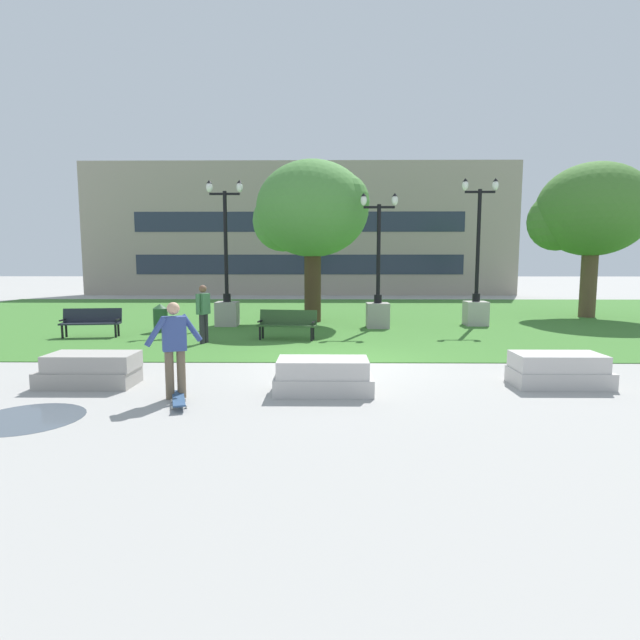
{
  "coord_description": "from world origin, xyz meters",
  "views": [
    {
      "loc": [
        -0.45,
        -11.7,
        2.41
      ],
      "look_at": [
        -0.58,
        -1.4,
        1.2
      ],
      "focal_mm": 28.0,
      "sensor_mm": 36.0,
      "label": 1
    }
  ],
  "objects_px": {
    "park_bench_near_left": "(91,321)",
    "lamp_post_center": "(378,301)",
    "lamp_post_left": "(476,296)",
    "lamp_post_right": "(227,297)",
    "concrete_block_left": "(323,376)",
    "concrete_block_right": "(558,370)",
    "skateboard": "(179,400)",
    "park_bench_near_right": "(287,323)",
    "concrete_block_center": "(91,370)",
    "person_skateboarder": "(174,344)",
    "trash_bin": "(161,318)",
    "person_bystander_near_lawn": "(203,311)"
  },
  "relations": [
    {
      "from": "lamp_post_center",
      "to": "concrete_block_right",
      "type": "bearing_deg",
      "value": -72.6
    },
    {
      "from": "skateboard",
      "to": "trash_bin",
      "type": "xyz_separation_m",
      "value": [
        -3.17,
        8.68,
        0.42
      ]
    },
    {
      "from": "concrete_block_center",
      "to": "park_bench_near_left",
      "type": "height_order",
      "value": "park_bench_near_left"
    },
    {
      "from": "concrete_block_center",
      "to": "lamp_post_left",
      "type": "bearing_deg",
      "value": 42.16
    },
    {
      "from": "lamp_post_center",
      "to": "lamp_post_left",
      "type": "bearing_deg",
      "value": 10.99
    },
    {
      "from": "skateboard",
      "to": "park_bench_near_right",
      "type": "height_order",
      "value": "park_bench_near_right"
    },
    {
      "from": "concrete_block_left",
      "to": "trash_bin",
      "type": "xyz_separation_m",
      "value": [
        -5.6,
        7.85,
        0.2
      ]
    },
    {
      "from": "park_bench_near_left",
      "to": "park_bench_near_right",
      "type": "height_order",
      "value": "same"
    },
    {
      "from": "person_skateboarder",
      "to": "concrete_block_center",
      "type": "bearing_deg",
      "value": 155.34
    },
    {
      "from": "concrete_block_right",
      "to": "person_bystander_near_lawn",
      "type": "distance_m",
      "value": 9.51
    },
    {
      "from": "trash_bin",
      "to": "person_bystander_near_lawn",
      "type": "height_order",
      "value": "person_bystander_near_lawn"
    },
    {
      "from": "park_bench_near_left",
      "to": "skateboard",
      "type": "bearing_deg",
      "value": -56.39
    },
    {
      "from": "park_bench_near_left",
      "to": "lamp_post_right",
      "type": "bearing_deg",
      "value": 36.71
    },
    {
      "from": "park_bench_near_left",
      "to": "lamp_post_left",
      "type": "distance_m",
      "value": 13.48
    },
    {
      "from": "park_bench_near_left",
      "to": "lamp_post_center",
      "type": "height_order",
      "value": "lamp_post_center"
    },
    {
      "from": "park_bench_near_right",
      "to": "trash_bin",
      "type": "xyz_separation_m",
      "value": [
        -4.46,
        1.61,
        -0.04
      ]
    },
    {
      "from": "person_skateboarder",
      "to": "park_bench_near_left",
      "type": "bearing_deg",
      "value": 124.24
    },
    {
      "from": "skateboard",
      "to": "lamp_post_center",
      "type": "xyz_separation_m",
      "value": [
        4.36,
        9.85,
        0.92
      ]
    },
    {
      "from": "lamp_post_left",
      "to": "lamp_post_right",
      "type": "distance_m",
      "value": 9.34
    },
    {
      "from": "lamp_post_left",
      "to": "trash_bin",
      "type": "bearing_deg",
      "value": -170.45
    },
    {
      "from": "skateboard",
      "to": "person_bystander_near_lawn",
      "type": "bearing_deg",
      "value": 99.96
    },
    {
      "from": "park_bench_near_left",
      "to": "lamp_post_right",
      "type": "distance_m",
      "value": 4.75
    },
    {
      "from": "skateboard",
      "to": "concrete_block_center",
      "type": "bearing_deg",
      "value": 147.95
    },
    {
      "from": "concrete_block_center",
      "to": "trash_bin",
      "type": "relative_size",
      "value": 1.9
    },
    {
      "from": "concrete_block_left",
      "to": "concrete_block_right",
      "type": "height_order",
      "value": "same"
    },
    {
      "from": "person_skateboarder",
      "to": "lamp_post_center",
      "type": "bearing_deg",
      "value": 64.3
    },
    {
      "from": "park_bench_near_right",
      "to": "person_bystander_near_lawn",
      "type": "xyz_separation_m",
      "value": [
        -2.4,
        -0.75,
        0.44
      ]
    },
    {
      "from": "skateboard",
      "to": "park_bench_near_left",
      "type": "distance_m",
      "value": 9.02
    },
    {
      "from": "concrete_block_right",
      "to": "person_skateboarder",
      "type": "relative_size",
      "value": 1.05
    },
    {
      "from": "concrete_block_center",
      "to": "person_bystander_near_lawn",
      "type": "bearing_deg",
      "value": 78.78
    },
    {
      "from": "park_bench_near_left",
      "to": "trash_bin",
      "type": "bearing_deg",
      "value": 32.77
    },
    {
      "from": "park_bench_near_right",
      "to": "person_bystander_near_lawn",
      "type": "bearing_deg",
      "value": -162.77
    },
    {
      "from": "concrete_block_center",
      "to": "person_bystander_near_lawn",
      "type": "relative_size",
      "value": 1.07
    },
    {
      "from": "concrete_block_center",
      "to": "lamp_post_center",
      "type": "height_order",
      "value": "lamp_post_center"
    },
    {
      "from": "concrete_block_left",
      "to": "concrete_block_right",
      "type": "xyz_separation_m",
      "value": [
        4.57,
        0.58,
        0.0
      ]
    },
    {
      "from": "concrete_block_center",
      "to": "trash_bin",
      "type": "bearing_deg",
      "value": 98.21
    },
    {
      "from": "lamp_post_right",
      "to": "concrete_block_center",
      "type": "bearing_deg",
      "value": -95.68
    },
    {
      "from": "concrete_block_right",
      "to": "lamp_post_right",
      "type": "bearing_deg",
      "value": 132.66
    },
    {
      "from": "concrete_block_right",
      "to": "skateboard",
      "type": "bearing_deg",
      "value": -168.63
    },
    {
      "from": "concrete_block_left",
      "to": "skateboard",
      "type": "distance_m",
      "value": 2.58
    },
    {
      "from": "lamp_post_right",
      "to": "trash_bin",
      "type": "height_order",
      "value": "lamp_post_right"
    },
    {
      "from": "person_skateboarder",
      "to": "person_bystander_near_lawn",
      "type": "relative_size",
      "value": 1.0
    },
    {
      "from": "concrete_block_center",
      "to": "person_skateboarder",
      "type": "xyz_separation_m",
      "value": [
        1.93,
        -0.89,
        0.66
      ]
    },
    {
      "from": "skateboard",
      "to": "lamp_post_right",
      "type": "height_order",
      "value": "lamp_post_right"
    },
    {
      "from": "lamp_post_left",
      "to": "person_bystander_near_lawn",
      "type": "height_order",
      "value": "lamp_post_left"
    },
    {
      "from": "park_bench_near_left",
      "to": "concrete_block_right",
      "type": "bearing_deg",
      "value": -26.95
    },
    {
      "from": "concrete_block_center",
      "to": "concrete_block_right",
      "type": "distance_m",
      "value": 9.11
    },
    {
      "from": "lamp_post_right",
      "to": "lamp_post_center",
      "type": "distance_m",
      "value": 5.59
    },
    {
      "from": "concrete_block_center",
      "to": "concrete_block_left",
      "type": "bearing_deg",
      "value": -6.11
    },
    {
      "from": "park_bench_near_right",
      "to": "lamp_post_right",
      "type": "distance_m",
      "value": 4.14
    }
  ]
}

